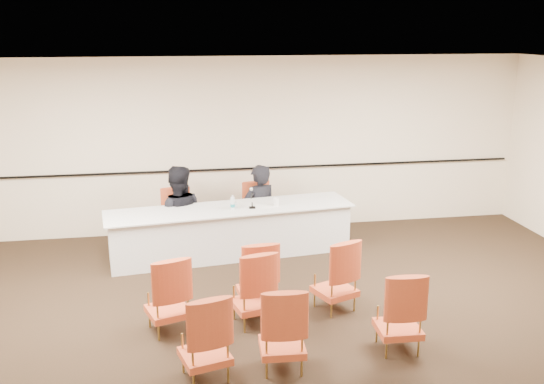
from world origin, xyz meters
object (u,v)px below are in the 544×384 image
(panel_table, at_px, (231,231))
(panelist_second_chair, at_px, (178,219))
(drinking_glass, at_px, (235,205))
(panelist_main, at_px, (259,216))
(aud_chair_front_right, at_px, (335,274))
(aud_chair_extra, at_px, (253,287))
(microphone, at_px, (252,199))
(aud_chair_front_left, at_px, (167,293))
(water_bottle, at_px, (233,202))
(aud_chair_back_left, at_px, (204,336))
(panelist_main_chair, at_px, (259,212))
(coffee_cup, at_px, (276,202))
(aud_chair_back_mid, at_px, (282,327))
(panelist_second, at_px, (178,220))
(aud_chair_back_right, at_px, (399,310))
(aud_chair_front_mid, at_px, (257,276))

(panel_table, relative_size, panelist_second_chair, 4.01)
(panel_table, distance_m, drinking_glass, 0.44)
(panelist_main, distance_m, aud_chair_front_right, 2.82)
(panelist_main, distance_m, aud_chair_extra, 3.01)
(panelist_main, relative_size, panelist_second_chair, 1.85)
(panel_table, bearing_deg, microphone, -19.44)
(panel_table, xyz_separation_m, aud_chair_front_left, (-0.98, -2.34, 0.09))
(panelist_main, height_order, microphone, panelist_main)
(water_bottle, relative_size, aud_chair_back_left, 0.24)
(water_bottle, bearing_deg, aud_chair_front_right, -62.44)
(water_bottle, bearing_deg, aud_chair_back_left, -101.03)
(panelist_main_chair, relative_size, aud_chair_back_left, 1.00)
(panelist_main_chair, xyz_separation_m, coffee_cup, (0.17, -0.65, 0.35))
(aud_chair_front_right, height_order, aud_chair_extra, same)
(aud_chair_back_mid, bearing_deg, aud_chair_extra, 102.23)
(microphone, distance_m, coffee_cup, 0.40)
(aud_chair_front_left, relative_size, aud_chair_back_mid, 1.00)
(aud_chair_back_mid, height_order, aud_chair_extra, same)
(panelist_main, distance_m, aud_chair_back_mid, 4.03)
(panel_table, height_order, water_bottle, water_bottle)
(panel_table, bearing_deg, aud_chair_back_left, -107.40)
(panelist_main_chair, xyz_separation_m, panelist_second, (-1.35, -0.17, -0.01))
(panel_table, distance_m, panelist_main, 0.84)
(panelist_main, xyz_separation_m, water_bottle, (-0.52, -0.73, 0.47))
(aud_chair_back_right, bearing_deg, drinking_glass, 117.06)
(water_bottle, bearing_deg, aud_chair_front_left, -114.12)
(water_bottle, relative_size, aud_chair_back_right, 0.24)
(panelist_main, xyz_separation_m, aud_chair_back_mid, (-0.36, -4.01, 0.07))
(microphone, height_order, aud_chair_back_left, microphone)
(aud_chair_front_mid, xyz_separation_m, aud_chair_back_mid, (0.06, -1.37, 0.00))
(aud_chair_front_mid, bearing_deg, aud_chair_front_left, -168.06)
(panelist_main_chair, bearing_deg, panel_table, -137.54)
(panel_table, relative_size, microphone, 12.90)
(microphone, bearing_deg, aud_chair_front_mid, -92.90)
(drinking_glass, height_order, aud_chair_front_left, aud_chair_front_left)
(panelist_second_chair, bearing_deg, aud_chair_extra, -80.68)
(panel_table, height_order, aud_chair_back_right, aud_chair_back_right)
(water_bottle, bearing_deg, panel_table, 106.01)
(panelist_second, relative_size, aud_chair_back_right, 1.87)
(panelist_main, xyz_separation_m, aud_chair_back_left, (-1.17, -4.05, 0.07))
(aud_chair_front_right, bearing_deg, panelist_second, 104.82)
(panelist_main_chair, xyz_separation_m, panelist_second_chair, (-1.35, -0.17, 0.00))
(aud_chair_back_left, bearing_deg, panelist_second_chair, 77.96)
(microphone, bearing_deg, aud_chair_extra, -94.49)
(aud_chair_extra, bearing_deg, panelist_main, 66.81)
(aud_chair_back_right, bearing_deg, panelist_main_chair, 106.86)
(aud_chair_back_mid, relative_size, aud_chair_extra, 1.00)
(panel_table, height_order, aud_chair_front_right, aud_chair_front_right)
(panel_table, bearing_deg, aud_chair_front_mid, -93.62)
(panelist_main, relative_size, water_bottle, 7.80)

